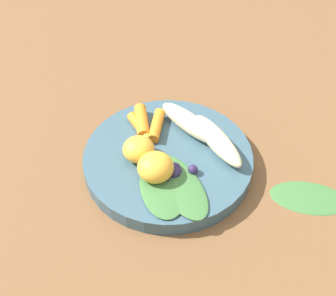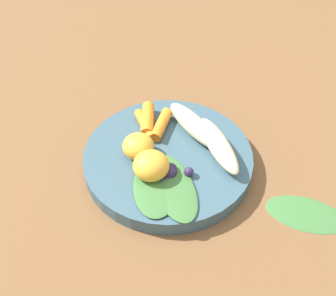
# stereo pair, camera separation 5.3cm
# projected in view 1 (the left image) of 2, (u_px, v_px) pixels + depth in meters

# --- Properties ---
(ground_plane) EXTENTS (2.40, 2.40, 0.00)m
(ground_plane) POSITION_uv_depth(u_px,v_px,m) (168.00, 164.00, 0.56)
(ground_plane) COLOR brown
(bowl) EXTENTS (0.23, 0.23, 0.02)m
(bowl) POSITION_uv_depth(u_px,v_px,m) (168.00, 159.00, 0.55)
(bowl) COLOR #385666
(bowl) RESTS_ON ground_plane
(banana_peeled_left) EXTENTS (0.03, 0.11, 0.03)m
(banana_peeled_left) POSITION_uv_depth(u_px,v_px,m) (189.00, 123.00, 0.56)
(banana_peeled_left) COLOR beige
(banana_peeled_left) RESTS_ON bowl
(banana_peeled_right) EXTENTS (0.05, 0.12, 0.03)m
(banana_peeled_right) POSITION_uv_depth(u_px,v_px,m) (217.00, 140.00, 0.54)
(banana_peeled_right) COLOR beige
(banana_peeled_right) RESTS_ON bowl
(orange_segment_near) EXTENTS (0.05, 0.05, 0.04)m
(orange_segment_near) POSITION_uv_depth(u_px,v_px,m) (156.00, 167.00, 0.50)
(orange_segment_near) COLOR #F4A833
(orange_segment_near) RESTS_ON bowl
(orange_segment_far) EXTENTS (0.04, 0.04, 0.03)m
(orange_segment_far) POSITION_uv_depth(u_px,v_px,m) (139.00, 149.00, 0.52)
(orange_segment_far) COLOR #F4A833
(orange_segment_far) RESTS_ON bowl
(carrot_front) EXTENTS (0.06, 0.05, 0.02)m
(carrot_front) POSITION_uv_depth(u_px,v_px,m) (157.00, 125.00, 0.57)
(carrot_front) COLOR orange
(carrot_front) RESTS_ON bowl
(carrot_mid_left) EXTENTS (0.05, 0.06, 0.02)m
(carrot_mid_left) POSITION_uv_depth(u_px,v_px,m) (142.00, 121.00, 0.57)
(carrot_mid_left) COLOR orange
(carrot_mid_left) RESTS_ON bowl
(carrot_mid_right) EXTENTS (0.03, 0.06, 0.01)m
(carrot_mid_right) POSITION_uv_depth(u_px,v_px,m) (139.00, 128.00, 0.57)
(carrot_mid_right) COLOR orange
(carrot_mid_right) RESTS_ON bowl
(blueberry_pile) EXTENTS (0.04, 0.03, 0.01)m
(blueberry_pile) POSITION_uv_depth(u_px,v_px,m) (175.00, 171.00, 0.51)
(blueberry_pile) COLOR #2D234C
(blueberry_pile) RESTS_ON bowl
(coconut_shred_patch) EXTENTS (0.04, 0.04, 0.00)m
(coconut_shred_patch) POSITION_uv_depth(u_px,v_px,m) (157.00, 168.00, 0.52)
(coconut_shred_patch) COLOR white
(coconut_shred_patch) RESTS_ON bowl
(kale_leaf_left) EXTENTS (0.11, 0.12, 0.00)m
(kale_leaf_left) POSITION_uv_depth(u_px,v_px,m) (163.00, 185.00, 0.50)
(kale_leaf_left) COLOR #3D7038
(kale_leaf_left) RESTS_ON bowl
(kale_leaf_right) EXTENTS (0.08, 0.13, 0.00)m
(kale_leaf_right) POSITION_uv_depth(u_px,v_px,m) (180.00, 185.00, 0.50)
(kale_leaf_right) COLOR #3D7038
(kale_leaf_right) RESTS_ON bowl
(kale_leaf_stray) EXTENTS (0.11, 0.11, 0.01)m
(kale_leaf_stray) POSITION_uv_depth(u_px,v_px,m) (309.00, 197.00, 0.51)
(kale_leaf_stray) COLOR #3D7038
(kale_leaf_stray) RESTS_ON ground_plane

